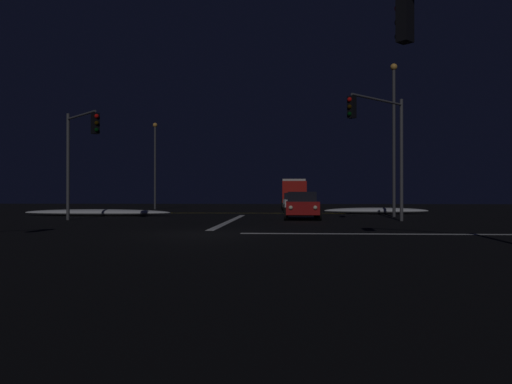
% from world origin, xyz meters
% --- Properties ---
extents(ground, '(120.00, 120.00, 0.10)m').
position_xyz_m(ground, '(0.00, 0.00, -0.05)').
color(ground, black).
extents(stop_line_north, '(0.35, 15.01, 0.01)m').
position_xyz_m(stop_line_north, '(0.00, 8.74, 0.00)').
color(stop_line_north, white).
rests_on(stop_line_north, ground).
extents(centre_line_ns, '(22.00, 0.15, 0.01)m').
position_xyz_m(centre_line_ns, '(0.00, 20.34, 0.00)').
color(centre_line_ns, yellow).
rests_on(centre_line_ns, ground).
extents(crosswalk_bar_east, '(15.01, 0.40, 0.01)m').
position_xyz_m(crosswalk_bar_east, '(8.84, 0.00, 0.00)').
color(crosswalk_bar_east, white).
rests_on(crosswalk_bar_east, ground).
extents(snow_bank_left_curb, '(9.85, 1.50, 0.44)m').
position_xyz_m(snow_bank_left_curb, '(-9.54, 14.51, 0.22)').
color(snow_bank_left_curb, white).
rests_on(snow_bank_left_curb, ground).
extents(snow_bank_right_curb, '(7.57, 1.50, 0.46)m').
position_xyz_m(snow_bank_right_curb, '(9.54, 19.09, 0.23)').
color(snow_bank_right_curb, white).
rests_on(snow_bank_right_curb, ground).
extents(sedan_red, '(2.02, 4.33, 1.57)m').
position_xyz_m(sedan_red, '(3.87, 10.79, 0.80)').
color(sedan_red, maroon).
rests_on(sedan_red, ground).
extents(sedan_blue, '(2.02, 4.33, 1.57)m').
position_xyz_m(sedan_blue, '(3.98, 17.14, 0.80)').
color(sedan_blue, navy).
rests_on(sedan_blue, ground).
extents(sedan_white, '(2.02, 4.33, 1.57)m').
position_xyz_m(sedan_white, '(3.77, 22.56, 0.80)').
color(sedan_white, silver).
rests_on(sedan_white, ground).
extents(sedan_gray, '(2.02, 4.33, 1.57)m').
position_xyz_m(sedan_gray, '(3.59, 28.45, 0.80)').
color(sedan_gray, slate).
rests_on(sedan_gray, ground).
extents(box_truck, '(2.68, 8.28, 3.08)m').
position_xyz_m(box_truck, '(3.79, 35.79, 1.71)').
color(box_truck, red).
rests_on(box_truck, ground).
extents(traffic_signal_nw, '(2.84, 2.84, 5.92)m').
position_xyz_m(traffic_signal_nw, '(-8.03, 8.03, 4.07)').
color(traffic_signal_nw, '#4C4C51').
rests_on(traffic_signal_nw, ground).
extents(traffic_signal_ne, '(3.34, 3.34, 6.52)m').
position_xyz_m(traffic_signal_ne, '(7.87, 7.87, 4.50)').
color(traffic_signal_ne, '#4C4C51').
rests_on(traffic_signal_ne, ground).
extents(streetlamp_right_near, '(0.44, 0.44, 9.78)m').
position_xyz_m(streetlamp_right_near, '(9.84, 14.34, 5.59)').
color(streetlamp_right_near, '#424247').
rests_on(streetlamp_right_near, ground).
extents(streetlamp_left_far, '(0.44, 0.44, 8.46)m').
position_xyz_m(streetlamp_left_far, '(-9.84, 30.34, 4.91)').
color(streetlamp_left_far, '#424247').
rests_on(streetlamp_left_far, ground).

